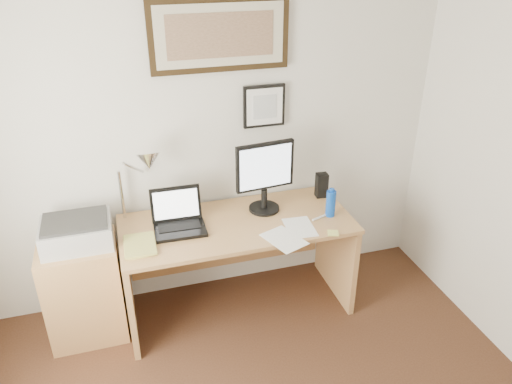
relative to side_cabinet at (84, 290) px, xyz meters
name	(u,v)px	position (x,y,z in m)	size (l,w,h in m)	color
wall_back	(202,138)	(0.92, 0.32, 0.89)	(3.50, 0.02, 2.50)	silver
side_cabinet	(84,290)	(0.00, 0.00, 0.00)	(0.50, 0.40, 0.73)	#AF7C49
water_bottle	(331,204)	(1.73, -0.15, 0.48)	(0.07, 0.07, 0.19)	#0D43B1
bottle_cap	(332,190)	(1.73, -0.15, 0.59)	(0.03, 0.03, 0.02)	#0D43B1
speaker	(322,185)	(1.78, 0.14, 0.48)	(0.08, 0.07, 0.19)	black
paper_sheet_a	(284,239)	(1.31, -0.35, 0.39)	(0.20, 0.28, 0.00)	white
paper_sheet_b	(300,227)	(1.46, -0.24, 0.39)	(0.19, 0.27, 0.00)	white
sticky_pad	(333,233)	(1.65, -0.38, 0.39)	(0.07, 0.07, 0.01)	#E6EA6F
marker_pen	(320,217)	(1.64, -0.16, 0.39)	(0.02, 0.02, 0.14)	white
book	(124,248)	(0.30, -0.16, 0.40)	(0.20, 0.27, 0.02)	#C0BC5A
desk	(235,244)	(1.07, 0.04, 0.15)	(1.60, 0.70, 0.75)	#AF7C49
laptop	(179,220)	(0.68, 0.00, 0.44)	(0.35, 0.30, 0.26)	black
lcd_monitor	(265,174)	(1.30, 0.06, 0.68)	(0.42, 0.22, 0.52)	black
printer	(77,232)	(0.02, 0.02, 0.45)	(0.44, 0.34, 0.18)	#ACACAE
desk_lamp	(146,164)	(0.51, 0.13, 0.82)	(0.29, 0.27, 0.53)	silver
picture_large	(220,35)	(1.07, 0.29, 1.59)	(0.92, 0.04, 0.47)	black
picture_small	(264,106)	(1.37, 0.29, 1.09)	(0.30, 0.03, 0.30)	black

